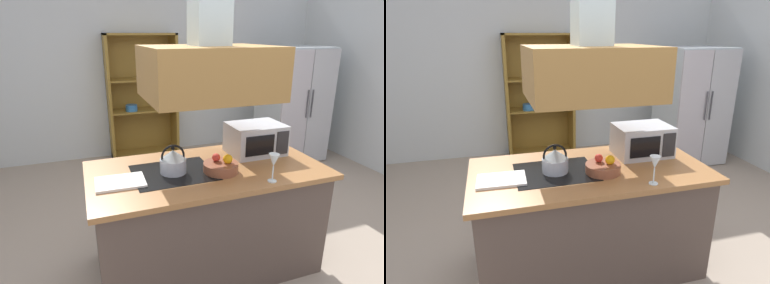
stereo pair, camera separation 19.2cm
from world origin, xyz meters
TOP-DOWN VIEW (x-y plane):
  - ground_plane at (0.00, 0.00)m, footprint 7.80×7.80m
  - wall_back at (0.00, 3.00)m, footprint 6.00×0.12m
  - kitchen_island at (-0.11, 0.01)m, footprint 1.82×0.92m
  - range_hood at (-0.11, 0.01)m, footprint 0.90×0.70m
  - refrigerator at (2.09, 1.95)m, footprint 0.90×0.77m
  - dish_cabinet at (-0.07, 2.78)m, footprint 1.04×0.40m
  - kettle at (-0.38, 0.01)m, footprint 0.20×0.20m
  - cutting_board at (-0.78, -0.04)m, footprint 0.35×0.25m
  - microwave at (0.41, 0.18)m, footprint 0.46×0.35m
  - wine_glass_on_counter at (0.24, -0.36)m, footprint 0.08×0.08m
  - fruit_bowl at (-0.04, -0.09)m, footprint 0.26×0.26m

SIDE VIEW (x-z plane):
  - ground_plane at x=0.00m, z-range 0.00..0.00m
  - kitchen_island at x=-0.11m, z-range 0.00..0.90m
  - dish_cabinet at x=-0.07m, z-range -0.11..1.78m
  - refrigerator at x=2.09m, z-range 0.00..1.70m
  - cutting_board at x=-0.78m, z-range 0.90..0.92m
  - fruit_bowl at x=-0.04m, z-range 0.87..1.01m
  - kettle at x=-0.38m, z-range 0.88..1.10m
  - microwave at x=0.41m, z-range 0.90..1.16m
  - wine_glass_on_counter at x=0.24m, z-range 0.95..1.16m
  - wall_back at x=0.00m, z-range 0.00..2.70m
  - range_hood at x=-0.11m, z-range 1.12..2.37m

